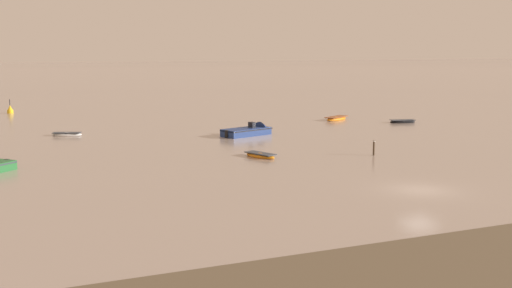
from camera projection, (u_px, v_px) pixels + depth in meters
ground_plane at (420, 190)px, 44.30m from camera, size 800.00×800.00×0.00m
motorboat_moored_0 at (253, 132)px, 72.41m from camera, size 7.11×4.38×2.31m
rowboat_moored_1 at (260, 156)px, 57.59m from camera, size 2.30×3.64×0.54m
rowboat_moored_4 at (336, 119)px, 87.08m from camera, size 4.51×3.37×0.68m
rowboat_moored_6 at (403, 122)px, 83.96m from camera, size 3.68×1.92×0.55m
rowboat_moored_7 at (67, 134)px, 71.60m from camera, size 3.53×2.36×0.53m
channel_buoy at (10, 110)px, 95.89m from camera, size 0.90×0.90×2.30m
mooring_post_near at (374, 148)px, 58.51m from camera, size 0.22×0.22×1.53m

